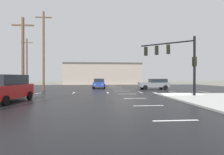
# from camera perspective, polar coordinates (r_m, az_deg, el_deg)

# --- Properties ---
(ground_plane) EXTENTS (120.00, 120.00, 0.00)m
(ground_plane) POSITION_cam_1_polar(r_m,az_deg,el_deg) (21.75, 3.90, -4.80)
(ground_plane) COLOR slate
(road_asphalt) EXTENTS (44.00, 44.00, 0.02)m
(road_asphalt) POSITION_cam_1_polar(r_m,az_deg,el_deg) (21.75, 3.90, -4.77)
(road_asphalt) COLOR black
(road_asphalt) RESTS_ON ground_plane
(snow_strip_curbside) EXTENTS (4.00, 1.60, 0.06)m
(snow_strip_curbside) POSITION_cam_1_polar(r_m,az_deg,el_deg) (19.39, 20.64, -4.91)
(snow_strip_curbside) COLOR white
(snow_strip_curbside) RESTS_ON sidewalk_corner
(lane_markings) EXTENTS (36.15, 36.15, 0.01)m
(lane_markings) POSITION_cam_1_polar(r_m,az_deg,el_deg) (20.63, 7.83, -5.00)
(lane_markings) COLOR silver
(lane_markings) RESTS_ON road_asphalt
(traffic_signal_mast) EXTENTS (4.44, 3.75, 5.61)m
(traffic_signal_mast) POSITION_cam_1_polar(r_m,az_deg,el_deg) (19.32, 19.13, 6.57)
(traffic_signal_mast) COLOR black
(traffic_signal_mast) RESTS_ON sidewalk_corner
(strip_building_background) EXTENTS (19.64, 8.00, 5.49)m
(strip_building_background) POSITION_cam_1_polar(r_m,az_deg,el_deg) (48.23, -2.99, 1.19)
(strip_building_background) COLOR gray
(strip_building_background) RESTS_ON ground_plane
(suv_red) EXTENTS (2.57, 4.98, 2.03)m
(suv_red) POSITION_cam_1_polar(r_m,az_deg,el_deg) (15.41, -30.54, -2.80)
(suv_red) COLOR #B21919
(suv_red) RESTS_ON road_asphalt
(sedan_blue) EXTENTS (2.21, 4.61, 1.58)m
(sedan_blue) POSITION_cam_1_polar(r_m,az_deg,el_deg) (30.47, -4.11, -1.77)
(sedan_blue) COLOR navy
(sedan_blue) RESTS_ON road_asphalt
(sedan_grey) EXTENTS (4.56, 2.06, 1.58)m
(sedan_grey) POSITION_cam_1_polar(r_m,az_deg,el_deg) (28.24, 13.33, -1.92)
(sedan_grey) COLOR slate
(sedan_grey) RESTS_ON road_asphalt
(sedan_green) EXTENTS (2.09, 4.57, 1.58)m
(sedan_green) POSITION_cam_1_polar(r_m,az_deg,el_deg) (23.99, -29.66, -2.31)
(sedan_green) COLOR #195933
(sedan_green) RESTS_ON road_asphalt
(utility_pole_mid) EXTENTS (2.20, 0.28, 8.04)m
(utility_pole_mid) POSITION_cam_1_polar(r_m,az_deg,el_deg) (20.92, -26.35, 6.59)
(utility_pole_mid) COLOR brown
(utility_pole_mid) RESTS_ON ground_plane
(utility_pole_far) EXTENTS (2.20, 0.28, 10.84)m
(utility_pole_far) POSITION_cam_1_polar(r_m,az_deg,el_deg) (26.62, -20.83, 8.28)
(utility_pole_far) COLOR brown
(utility_pole_far) RESTS_ON ground_plane
(utility_pole_distant) EXTENTS (2.20, 0.28, 9.37)m
(utility_pole_distant) POSITION_cam_1_polar(r_m,az_deg,el_deg) (38.88, -25.35, 4.60)
(utility_pole_distant) COLOR brown
(utility_pole_distant) RESTS_ON ground_plane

